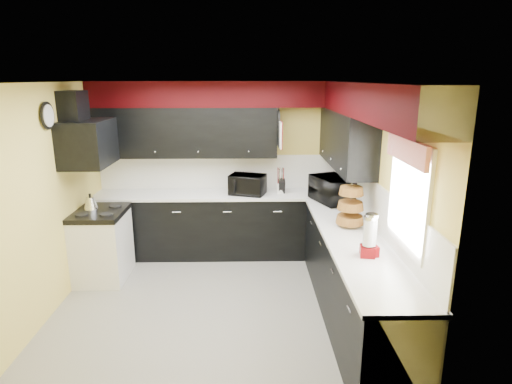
% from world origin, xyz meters
% --- Properties ---
extents(ground, '(3.60, 3.60, 0.00)m').
position_xyz_m(ground, '(0.00, 0.00, 0.00)').
color(ground, gray).
rests_on(ground, ground).
extents(wall_back, '(3.60, 0.06, 2.50)m').
position_xyz_m(wall_back, '(0.00, 1.80, 1.25)').
color(wall_back, '#E0C666').
rests_on(wall_back, ground).
extents(wall_right, '(0.06, 3.60, 2.50)m').
position_xyz_m(wall_right, '(1.80, 0.00, 1.25)').
color(wall_right, '#E0C666').
rests_on(wall_right, ground).
extents(wall_left, '(0.06, 3.60, 2.50)m').
position_xyz_m(wall_left, '(-1.80, 0.00, 1.25)').
color(wall_left, '#E0C666').
rests_on(wall_left, ground).
extents(ceiling, '(3.60, 3.60, 0.06)m').
position_xyz_m(ceiling, '(0.00, 0.00, 2.50)').
color(ceiling, white).
rests_on(ceiling, wall_back).
extents(cab_back, '(3.60, 0.60, 0.90)m').
position_xyz_m(cab_back, '(0.00, 1.50, 0.45)').
color(cab_back, black).
rests_on(cab_back, ground).
extents(cab_right, '(0.60, 3.00, 0.90)m').
position_xyz_m(cab_right, '(1.50, -0.30, 0.45)').
color(cab_right, black).
rests_on(cab_right, ground).
extents(counter_back, '(3.62, 0.64, 0.04)m').
position_xyz_m(counter_back, '(0.00, 1.50, 0.92)').
color(counter_back, white).
rests_on(counter_back, cab_back).
extents(counter_right, '(0.64, 3.02, 0.04)m').
position_xyz_m(counter_right, '(1.50, -0.30, 0.92)').
color(counter_right, white).
rests_on(counter_right, cab_right).
extents(splash_back, '(3.60, 0.02, 0.50)m').
position_xyz_m(splash_back, '(0.00, 1.79, 1.19)').
color(splash_back, white).
rests_on(splash_back, counter_back).
extents(splash_right, '(0.02, 3.60, 0.50)m').
position_xyz_m(splash_right, '(1.79, 0.00, 1.19)').
color(splash_right, white).
rests_on(splash_right, counter_right).
extents(upper_back, '(2.60, 0.35, 0.70)m').
position_xyz_m(upper_back, '(-0.50, 1.62, 1.80)').
color(upper_back, black).
rests_on(upper_back, wall_back).
extents(upper_right, '(0.35, 1.80, 0.70)m').
position_xyz_m(upper_right, '(1.62, 0.90, 1.80)').
color(upper_right, black).
rests_on(upper_right, wall_right).
extents(soffit_back, '(3.60, 0.36, 0.35)m').
position_xyz_m(soffit_back, '(0.00, 1.62, 2.33)').
color(soffit_back, black).
rests_on(soffit_back, wall_back).
extents(soffit_right, '(0.36, 3.24, 0.35)m').
position_xyz_m(soffit_right, '(1.62, -0.18, 2.33)').
color(soffit_right, black).
rests_on(soffit_right, wall_right).
extents(stove, '(0.60, 0.75, 0.86)m').
position_xyz_m(stove, '(-1.50, 0.75, 0.43)').
color(stove, white).
rests_on(stove, ground).
extents(cooktop, '(0.62, 0.77, 0.06)m').
position_xyz_m(cooktop, '(-1.50, 0.75, 0.89)').
color(cooktop, black).
rests_on(cooktop, stove).
extents(hood, '(0.50, 0.78, 0.55)m').
position_xyz_m(hood, '(-1.55, 0.75, 1.78)').
color(hood, black).
rests_on(hood, wall_left).
extents(hood_duct, '(0.24, 0.40, 0.40)m').
position_xyz_m(hood_duct, '(-1.68, 0.75, 2.20)').
color(hood_duct, black).
rests_on(hood_duct, wall_left).
extents(window, '(0.03, 0.86, 0.96)m').
position_xyz_m(window, '(1.79, -0.90, 1.55)').
color(window, white).
rests_on(window, wall_right).
extents(valance, '(0.04, 0.88, 0.20)m').
position_xyz_m(valance, '(1.73, -0.90, 1.95)').
color(valance, red).
rests_on(valance, wall_right).
extents(pan_top, '(0.03, 0.22, 0.40)m').
position_xyz_m(pan_top, '(0.82, 1.55, 2.00)').
color(pan_top, black).
rests_on(pan_top, upper_back).
extents(pan_mid, '(0.03, 0.28, 0.46)m').
position_xyz_m(pan_mid, '(0.82, 1.42, 1.75)').
color(pan_mid, black).
rests_on(pan_mid, upper_back).
extents(pan_low, '(0.03, 0.24, 0.42)m').
position_xyz_m(pan_low, '(0.82, 1.68, 1.72)').
color(pan_low, black).
rests_on(pan_low, upper_back).
extents(cut_board, '(0.03, 0.26, 0.35)m').
position_xyz_m(cut_board, '(0.83, 1.30, 1.80)').
color(cut_board, white).
rests_on(cut_board, upper_back).
extents(baskets, '(0.27, 0.27, 0.50)m').
position_xyz_m(baskets, '(1.52, 0.05, 1.18)').
color(baskets, brown).
rests_on(baskets, upper_right).
extents(clock, '(0.03, 0.30, 0.30)m').
position_xyz_m(clock, '(-1.77, 0.25, 2.15)').
color(clock, black).
rests_on(clock, wall_left).
extents(deco_plate, '(0.03, 0.24, 0.24)m').
position_xyz_m(deco_plate, '(1.77, -0.35, 2.25)').
color(deco_plate, white).
rests_on(deco_plate, wall_right).
extents(toaster_oven, '(0.58, 0.53, 0.28)m').
position_xyz_m(toaster_oven, '(0.38, 1.44, 1.08)').
color(toaster_oven, black).
rests_on(toaster_oven, counter_back).
extents(microwave, '(0.60, 0.71, 0.34)m').
position_xyz_m(microwave, '(1.52, 1.03, 1.11)').
color(microwave, black).
rests_on(microwave, counter_right).
extents(utensil_crock, '(0.14, 0.14, 0.14)m').
position_xyz_m(utensil_crock, '(0.86, 1.49, 1.01)').
color(utensil_crock, silver).
rests_on(utensil_crock, counter_back).
extents(knife_block, '(0.09, 0.13, 0.20)m').
position_xyz_m(knife_block, '(0.87, 1.48, 1.04)').
color(knife_block, black).
rests_on(knife_block, counter_back).
extents(kettle, '(0.19, 0.19, 0.16)m').
position_xyz_m(kettle, '(-1.63, 0.83, 1.00)').
color(kettle, silver).
rests_on(kettle, cooktop).
extents(dispenser_a, '(0.15, 0.15, 0.36)m').
position_xyz_m(dispenser_a, '(1.49, -0.79, 1.12)').
color(dispenser_a, '#58000F').
rests_on(dispenser_a, counter_right).
extents(dispenser_b, '(0.16, 0.16, 0.37)m').
position_xyz_m(dispenser_b, '(1.52, -0.77, 1.13)').
color(dispenser_b, '#66100A').
rests_on(dispenser_b, counter_right).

